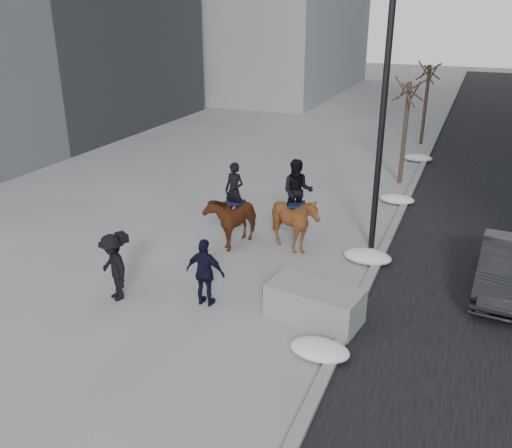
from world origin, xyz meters
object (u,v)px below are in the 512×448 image
at_px(mounted_left, 233,214).
at_px(mounted_right, 295,216).
at_px(planter, 315,304).
at_px(car_near, 507,269).

xyz_separation_m(mounted_left, mounted_right, (1.95, 0.21, 0.18)).
distance_m(planter, car_near, 5.26).
bearing_deg(car_near, mounted_right, -179.93).
relative_size(car_near, mounted_left, 1.55).
bearing_deg(mounted_left, planter, -42.53).
bearing_deg(mounted_right, planter, -64.54).
bearing_deg(planter, car_near, 37.61).
bearing_deg(planter, mounted_left, 137.47).
xyz_separation_m(planter, mounted_right, (-1.69, 3.55, 0.69)).
bearing_deg(car_near, mounted_left, -177.57).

